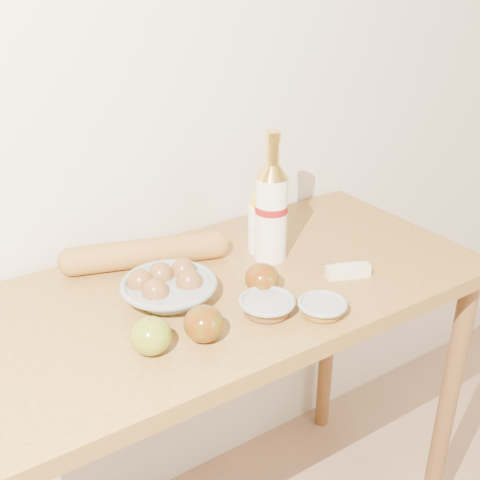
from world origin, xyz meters
name	(u,v)px	position (x,y,z in m)	size (l,w,h in m)	color
back_wall	(159,83)	(0.00, 1.51, 1.30)	(3.50, 0.02, 2.60)	silver
table	(233,326)	(0.00, 1.18, 0.78)	(1.20, 0.60, 0.90)	#B08039
bourbon_bottle	(271,209)	(0.14, 1.23, 1.03)	(0.10, 0.10, 0.32)	white
cream_bottle	(263,225)	(0.15, 1.27, 0.97)	(0.08, 0.08, 0.15)	white
egg_bowl	(168,287)	(-0.16, 1.19, 0.93)	(0.22, 0.22, 0.07)	gray
baguette	(146,253)	(-0.13, 1.36, 0.93)	(0.41, 0.19, 0.07)	#BF873A
apple_yellowgreen	(151,336)	(-0.28, 1.04, 0.94)	(0.09, 0.09, 0.07)	olive
apple_redgreen_front	(204,324)	(-0.17, 1.02, 0.94)	(0.09, 0.09, 0.07)	maroon
apple_redgreen_right	(262,279)	(0.03, 1.10, 0.94)	(0.10, 0.10, 0.07)	#890707
sugar_bowl	(267,305)	(-0.01, 1.03, 0.92)	(0.16, 0.16, 0.03)	gray
syrup_bowl	(322,308)	(0.08, 0.96, 0.92)	(0.11, 0.11, 0.03)	#8E9B96
butter_stick	(348,271)	(0.24, 1.05, 0.91)	(0.11, 0.07, 0.03)	beige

